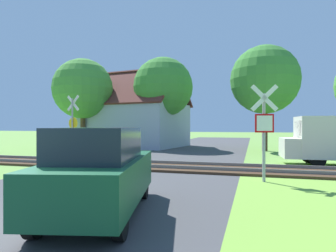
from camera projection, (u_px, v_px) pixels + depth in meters
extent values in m
cube|color=#424244|center=(57.00, 205.00, 6.83)|extent=(7.71, 80.00, 0.01)
cube|color=#422D1E|center=(151.00, 166.00, 13.05)|extent=(60.00, 2.60, 0.10)
cube|color=slate|center=(156.00, 162.00, 13.74)|extent=(60.00, 0.08, 0.12)
cube|color=slate|center=(145.00, 166.00, 12.36)|extent=(60.00, 0.08, 0.12)
cylinder|color=#9E9EA5|center=(264.00, 138.00, 9.67)|extent=(0.10, 0.10, 2.86)
cube|color=red|center=(264.00, 123.00, 9.61)|extent=(0.59, 0.16, 0.60)
cube|color=white|center=(265.00, 123.00, 9.58)|extent=(0.48, 0.12, 0.49)
cube|color=white|center=(264.00, 98.00, 9.61)|extent=(0.86, 0.22, 0.88)
cube|color=white|center=(264.00, 98.00, 9.61)|extent=(0.86, 0.22, 0.88)
cylinder|color=#9E9EA5|center=(72.00, 129.00, 16.36)|extent=(0.09, 0.09, 3.30)
cube|color=white|center=(73.00, 103.00, 16.41)|extent=(0.86, 0.22, 0.88)
cube|color=white|center=(73.00, 103.00, 16.41)|extent=(0.86, 0.22, 0.88)
cylinder|color=yellow|center=(73.00, 123.00, 16.41)|extent=(0.63, 0.17, 0.64)
cube|color=#99A3B7|center=(135.00, 125.00, 26.15)|extent=(8.85, 7.48, 3.65)
cube|color=#562823|center=(125.00, 86.00, 24.70)|extent=(8.83, 4.82, 3.24)
cube|color=#562823|center=(144.00, 90.00, 27.59)|extent=(8.83, 4.82, 3.24)
cube|color=brown|center=(157.00, 82.00, 25.23)|extent=(0.57, 0.57, 1.10)
cylinder|color=#513823|center=(83.00, 130.00, 24.23)|extent=(0.38, 0.38, 2.99)
sphere|color=#478E38|center=(83.00, 89.00, 24.22)|extent=(4.84, 4.84, 4.84)
cylinder|color=#513823|center=(265.00, 128.00, 21.32)|extent=(0.39, 0.39, 3.27)
sphere|color=#3D8433|center=(265.00, 80.00, 21.32)|extent=(4.88, 4.88, 4.88)
cylinder|color=#513823|center=(163.00, 129.00, 24.04)|extent=(0.47, 0.47, 3.11)
sphere|color=#3D8433|center=(163.00, 87.00, 24.04)|extent=(4.79, 4.79, 4.79)
cube|color=silver|center=(289.00, 148.00, 13.97)|extent=(0.82, 1.85, 0.90)
cube|color=#19232D|center=(298.00, 130.00, 13.89)|extent=(0.15, 1.61, 0.85)
cylinder|color=black|center=(309.00, 156.00, 14.51)|extent=(0.69, 0.23, 0.68)
cylinder|color=black|center=(318.00, 160.00, 12.99)|extent=(0.69, 0.23, 0.68)
cube|color=#144C2D|center=(101.00, 179.00, 6.14)|extent=(2.49, 4.26, 0.84)
cube|color=#19232D|center=(98.00, 144.00, 5.93)|extent=(1.85, 2.46, 0.64)
cylinder|color=black|center=(144.00, 187.00, 7.46)|extent=(0.31, 0.63, 0.60)
cylinder|color=black|center=(88.00, 186.00, 7.53)|extent=(0.31, 0.63, 0.60)
cylinder|color=black|center=(120.00, 221.00, 4.74)|extent=(0.31, 0.63, 0.60)
cylinder|color=black|center=(34.00, 220.00, 4.82)|extent=(0.31, 0.63, 0.60)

